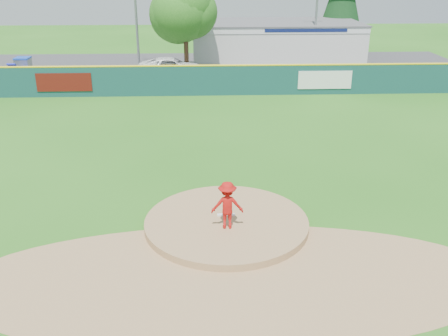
{
  "coord_description": "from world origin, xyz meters",
  "views": [
    {
      "loc": [
        -0.71,
        -14.81,
        8.22
      ],
      "look_at": [
        0.0,
        2.0,
        1.3
      ],
      "focal_mm": 40.0,
      "sensor_mm": 36.0,
      "label": 1
    }
  ],
  "objects_px": {
    "pitcher": "(227,205)",
    "van": "(172,67)",
    "playground_slide": "(23,68)",
    "deciduous_tree": "(185,15)",
    "pool_building_grp": "(275,40)"
  },
  "relations": [
    {
      "from": "pitcher",
      "to": "van",
      "type": "distance_m",
      "value": 25.02
    },
    {
      "from": "pool_building_grp",
      "to": "van",
      "type": "bearing_deg",
      "value": -139.96
    },
    {
      "from": "pitcher",
      "to": "playground_slide",
      "type": "relative_size",
      "value": 0.53
    },
    {
      "from": "playground_slide",
      "to": "deciduous_tree",
      "type": "distance_m",
      "value": 12.93
    },
    {
      "from": "pitcher",
      "to": "deciduous_tree",
      "type": "distance_m",
      "value": 25.84
    },
    {
      "from": "deciduous_tree",
      "to": "pitcher",
      "type": "bearing_deg",
      "value": -85.52
    },
    {
      "from": "pitcher",
      "to": "deciduous_tree",
      "type": "relative_size",
      "value": 0.22
    },
    {
      "from": "van",
      "to": "playground_slide",
      "type": "bearing_deg",
      "value": 91.14
    },
    {
      "from": "van",
      "to": "pool_building_grp",
      "type": "relative_size",
      "value": 0.34
    },
    {
      "from": "pitcher",
      "to": "playground_slide",
      "type": "distance_m",
      "value": 28.01
    },
    {
      "from": "pool_building_grp",
      "to": "pitcher",
      "type": "bearing_deg",
      "value": -100.46
    },
    {
      "from": "playground_slide",
      "to": "deciduous_tree",
      "type": "height_order",
      "value": "deciduous_tree"
    },
    {
      "from": "pitcher",
      "to": "pool_building_grp",
      "type": "relative_size",
      "value": 0.11
    },
    {
      "from": "deciduous_tree",
      "to": "van",
      "type": "bearing_deg",
      "value": -148.78
    },
    {
      "from": "van",
      "to": "deciduous_tree",
      "type": "bearing_deg",
      "value": -61.45
    }
  ]
}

